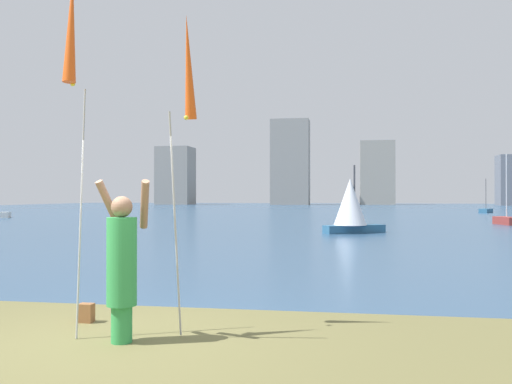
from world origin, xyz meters
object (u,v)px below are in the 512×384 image
(person, at_px, (122,262))
(kite_flag_right, at_px, (188,75))
(sailboat_5, at_px, (351,205))
(sailboat_2, at_px, (507,220))
(kite_flag_left, at_px, (72,36))
(bag, at_px, (86,313))
(sailboat_1, at_px, (486,210))

(person, xyz_separation_m, kite_flag_right, (0.62, 0.70, 2.42))
(sailboat_5, bearing_deg, kite_flag_right, -96.57)
(person, height_order, kite_flag_right, kite_flag_right)
(person, bearing_deg, sailboat_2, 53.30)
(kite_flag_left, xyz_separation_m, sailboat_5, (3.47, 20.12, -2.42))
(sailboat_2, relative_size, sailboat_5, 1.34)
(kite_flag_right, bearing_deg, kite_flag_left, -147.73)
(kite_flag_right, distance_m, sailboat_2, 31.06)
(kite_flag_right, distance_m, bag, 3.62)
(bag, bearing_deg, sailboat_2, 64.99)
(person, relative_size, kite_flag_left, 0.44)
(kite_flag_left, bearing_deg, kite_flag_right, 32.27)
(person, relative_size, bag, 7.54)
(sailboat_1, xyz_separation_m, sailboat_5, (-13.96, -33.37, 1.09))
(kite_flag_left, height_order, sailboat_5, kite_flag_left)
(sailboat_5, bearing_deg, person, -98.09)
(person, relative_size, kite_flag_right, 0.48)
(kite_flag_right, relative_size, sailboat_5, 1.28)
(person, height_order, kite_flag_left, kite_flag_left)
(person, xyz_separation_m, sailboat_1, (16.81, 53.40, -0.74))
(bag, bearing_deg, kite_flag_right, -7.75)
(kite_flag_right, bearing_deg, sailboat_1, 72.93)
(kite_flag_left, relative_size, bag, 17.34)
(bag, distance_m, sailboat_2, 31.33)
(sailboat_1, bearing_deg, person, -107.47)
(person, relative_size, sailboat_2, 0.46)
(person, bearing_deg, bag, 121.55)
(sailboat_1, relative_size, sailboat_2, 0.82)
(sailboat_5, bearing_deg, sailboat_2, 44.39)
(person, bearing_deg, sailboat_1, 58.63)
(person, distance_m, sailboat_1, 55.99)
(kite_flag_right, xyz_separation_m, bag, (-1.55, 0.21, -3.27))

